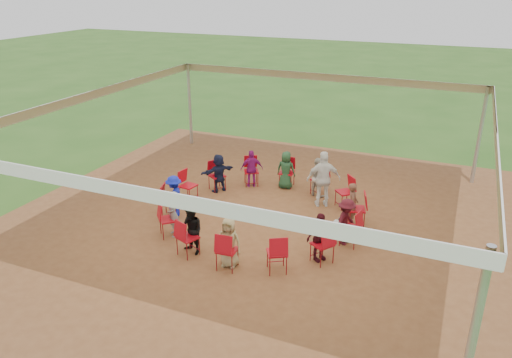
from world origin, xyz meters
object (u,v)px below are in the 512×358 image
at_px(chair_7, 188,186).
at_px(chair_11, 227,250).
at_px(person_seated_0, 346,222).
at_px(person_seated_3, 286,170).
at_px(chair_1, 357,209).
at_px(standing_person, 324,179).
at_px(chair_9, 169,219).
at_px(chair_12, 277,253).
at_px(cable_coil, 284,226).
at_px(person_seated_5, 219,173).
at_px(chair_10, 188,238).
at_px(laptop, 339,221).
at_px(person_seated_7, 173,214).
at_px(chair_5, 251,171).
at_px(person_seated_4, 252,169).
at_px(person_seated_2, 317,177).
at_px(person_seated_8, 192,231).
at_px(person_seated_9, 229,242).
at_px(person_seated_10, 319,237).
at_px(chair_4, 287,173).
at_px(chair_13, 322,244).
at_px(person_seated_6, 174,197).
at_px(person_seated_1, 353,204).
at_px(chair_3, 320,180).
at_px(chair_0, 350,228).
at_px(chair_2, 345,192).
at_px(chair_8, 170,201).
at_px(chair_6, 217,176).

height_order(chair_7, chair_11, same).
relative_size(person_seated_0, person_seated_3, 1.00).
height_order(chair_1, standing_person, standing_person).
height_order(chair_9, person_seated_0, person_seated_0).
relative_size(chair_1, chair_12, 1.00).
relative_size(chair_12, cable_coil, 2.27).
height_order(chair_12, person_seated_5, person_seated_5).
bearing_deg(chair_10, chair_11, 12.86).
xyz_separation_m(standing_person, laptop, (0.93, -1.83, -0.25)).
height_order(chair_10, person_seated_7, person_seated_7).
xyz_separation_m(chair_5, chair_12, (2.45, -4.21, 0.00)).
relative_size(chair_11, person_seated_4, 0.78).
bearing_deg(person_seated_5, person_seated_2, 141.43).
distance_m(person_seated_8, person_seated_9, 1.03).
height_order(chair_5, person_seated_0, person_seated_0).
xyz_separation_m(person_seated_2, person_seated_3, (-1.02, 0.15, 0.00)).
distance_m(chair_1, person_seated_10, 2.07).
xyz_separation_m(chair_4, person_seated_9, (0.37, -4.73, 0.13)).
bearing_deg(person_seated_2, person_seated_4, 25.71).
bearing_deg(chair_13, standing_person, 49.94).
bearing_deg(person_seated_4, chair_10, 63.59).
xyz_separation_m(chair_1, person_seated_6, (-4.53, -1.41, 0.13)).
relative_size(person_seated_1, person_seated_7, 1.00).
distance_m(chair_4, chair_12, 4.74).
bearing_deg(chair_7, person_seated_5, 160.82).
distance_m(chair_3, chair_13, 3.80).
distance_m(chair_0, chair_2, 2.11).
bearing_deg(standing_person, person_seated_4, -36.81).
bearing_deg(chair_13, chair_9, 128.57).
height_order(chair_5, chair_10, same).
relative_size(chair_8, person_seated_10, 0.78).
relative_size(chair_0, chair_12, 1.00).
relative_size(chair_4, chair_8, 1.00).
xyz_separation_m(chair_5, laptop, (3.35, -2.42, 0.10)).
relative_size(person_seated_7, cable_coil, 2.91).
bearing_deg(chair_3, chair_11, 102.86).
xyz_separation_m(chair_3, person_seated_9, (-0.70, -4.57, 0.13)).
height_order(person_seated_1, person_seated_6, same).
relative_size(chair_7, person_seated_0, 0.78).
bearing_deg(person_seated_5, chair_5, 173.46).
xyz_separation_m(chair_6, cable_coil, (2.69, -1.47, -0.43)).
bearing_deg(chair_4, person_seated_6, 52.58).
height_order(chair_11, person_seated_2, person_seated_2).
xyz_separation_m(chair_11, person_seated_8, (-1.03, 0.27, 0.13)).
height_order(chair_0, chair_10, same).
relative_size(chair_7, chair_10, 1.00).
distance_m(chair_3, person_seated_7, 4.63).
distance_m(person_seated_10, standing_person, 2.91).
height_order(person_seated_1, person_seated_8, same).
bearing_deg(chair_13, chair_4, 64.29).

